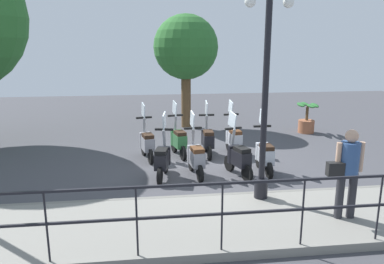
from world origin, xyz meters
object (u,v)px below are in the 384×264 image
scooter_near_3 (163,159)px  scooter_far_1 (208,139)px  lamp_post_near (265,105)px  scooter_near_1 (238,157)px  scooter_near_2 (196,157)px  scooter_far_0 (234,138)px  scooter_far_3 (147,143)px  scooter_far_2 (178,140)px  pedestrian_with_bag (348,167)px  scooter_near_0 (264,154)px  tree_distant (186,48)px  potted_palm (307,120)px

scooter_near_3 → scooter_far_1: 2.15m
lamp_post_near → scooter_near_1: size_ratio=2.73×
scooter_near_2 → scooter_far_0: 2.09m
scooter_near_1 → scooter_far_3: bearing=36.6°
scooter_far_1 → scooter_far_2: (0.05, 0.82, 0.00)m
scooter_near_1 → scooter_far_0: bearing=-26.6°
pedestrian_with_bag → scooter_near_0: 2.92m
tree_distant → pedestrian_with_bag: bearing=-167.2°
potted_palm → scooter_far_0: bearing=125.9°
scooter_near_0 → scooter_near_2: 1.70m
scooter_near_3 → scooter_far_1: bearing=-26.6°
scooter_far_2 → scooter_far_3: same height
potted_palm → lamp_post_near: bearing=148.8°
pedestrian_with_bag → scooter_near_1: size_ratio=1.03×
scooter_near_0 → scooter_far_3: same height
pedestrian_with_bag → scooter_near_3: (2.76, 3.03, -0.60)m
scooter_near_3 → scooter_far_1: (1.66, -1.36, 0.00)m
scooter_near_1 → scooter_far_1: bearing=-2.4°
pedestrian_with_bag → scooter_far_1: 4.77m
potted_palm → scooter_far_2: scooter_far_2 is taller
tree_distant → scooter_near_1: (-5.56, -0.65, -2.47)m
scooter_near_1 → scooter_near_3: size_ratio=1.00×
tree_distant → scooter_far_1: size_ratio=2.71×
scooter_far_0 → tree_distant: bearing=9.0°
lamp_post_near → pedestrian_with_bag: (-1.03, -1.17, -0.93)m
tree_distant → scooter_near_1: bearing=-173.4°
potted_palm → scooter_near_1: 5.39m
tree_distant → scooter_far_0: bearing=-166.0°
potted_palm → scooter_far_0: scooter_far_0 is taller
scooter_far_0 → scooter_near_1: bearing=165.4°
potted_palm → scooter_near_3: (-4.00, 5.33, 0.04)m
scooter_near_1 → scooter_far_3: 2.69m
pedestrian_with_bag → scooter_near_1: pedestrian_with_bag is taller
potted_palm → scooter_far_2: bearing=115.4°
pedestrian_with_bag → potted_palm: bearing=-15.4°
scooter_near_1 → scooter_far_0: 1.78m
scooter_near_2 → scooter_far_1: size_ratio=1.00×
potted_palm → scooter_far_0: size_ratio=0.69×
potted_palm → scooter_far_1: bearing=120.5°
potted_palm → scooter_far_3: (-2.48, 5.68, 0.04)m
scooter_far_3 → scooter_near_2: bearing=-154.4°
scooter_near_1 → scooter_far_1: size_ratio=1.00×
scooter_near_3 → scooter_far_3: same height
scooter_far_2 → pedestrian_with_bag: bearing=-163.5°
scooter_far_1 → scooter_far_2: 0.83m
scooter_near_0 → scooter_near_1: 0.70m
lamp_post_near → pedestrian_with_bag: 1.82m
scooter_near_0 → lamp_post_near: bearing=160.8°
pedestrian_with_bag → scooter_near_2: (2.80, 2.24, -0.60)m
tree_distant → scooter_far_3: size_ratio=2.71×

